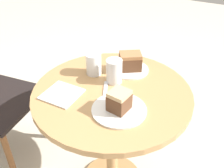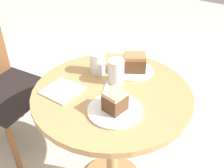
{
  "view_description": "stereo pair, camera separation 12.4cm",
  "coord_description": "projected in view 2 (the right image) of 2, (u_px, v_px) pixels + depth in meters",
  "views": [
    {
      "loc": [
        -0.91,
        -0.46,
        1.45
      ],
      "look_at": [
        0.0,
        0.0,
        0.75
      ],
      "focal_mm": 42.0,
      "sensor_mm": 36.0,
      "label": 1
    },
    {
      "loc": [
        -0.84,
        -0.57,
        1.45
      ],
      "look_at": [
        0.0,
        0.0,
        0.75
      ],
      "focal_mm": 42.0,
      "sensor_mm": 36.0,
      "label": 2
    }
  ],
  "objects": [
    {
      "name": "plate_near",
      "position": [
        115.0,
        110.0,
        1.13
      ],
      "size": [
        0.24,
        0.24,
        0.01
      ],
      "color": "silver",
      "rests_on": "table"
    },
    {
      "name": "glass_lemonade",
      "position": [
        98.0,
        64.0,
        1.37
      ],
      "size": [
        0.08,
        0.08,
        0.11
      ],
      "color": "beige",
      "rests_on": "table"
    },
    {
      "name": "cake_slice_far",
      "position": [
        135.0,
        63.0,
        1.37
      ],
      "size": [
        0.13,
        0.14,
        0.09
      ],
      "rotation": [
        0.0,
        0.0,
        3.71
      ],
      "color": "brown",
      "rests_on": "plate_far"
    },
    {
      "name": "plate_far",
      "position": [
        135.0,
        71.0,
        1.4
      ],
      "size": [
        0.2,
        0.2,
        0.01
      ],
      "color": "silver",
      "rests_on": "table"
    },
    {
      "name": "glass_water",
      "position": [
        116.0,
        73.0,
        1.29
      ],
      "size": [
        0.08,
        0.08,
        0.12
      ],
      "color": "silver",
      "rests_on": "table"
    },
    {
      "name": "table",
      "position": [
        112.0,
        114.0,
        1.35
      ],
      "size": [
        0.77,
        0.77,
        0.71
      ],
      "color": "tan",
      "rests_on": "ground_plane"
    },
    {
      "name": "napkin_stack",
      "position": [
        62.0,
        91.0,
        1.26
      ],
      "size": [
        0.16,
        0.16,
        0.01
      ],
      "rotation": [
        0.0,
        0.0,
        -0.01
      ],
      "color": "silver",
      "rests_on": "table"
    },
    {
      "name": "cake_slice_near",
      "position": [
        115.0,
        101.0,
        1.11
      ],
      "size": [
        0.1,
        0.09,
        0.09
      ],
      "rotation": [
        0.0,
        0.0,
        6.13
      ],
      "color": "brown",
      "rests_on": "plate_near"
    },
    {
      "name": "fork",
      "position": [
        105.0,
        92.0,
        1.25
      ],
      "size": [
        0.17,
        0.09,
        0.0
      ],
      "rotation": [
        0.0,
        0.0,
        0.44
      ],
      "color": "silver",
      "rests_on": "table"
    }
  ]
}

